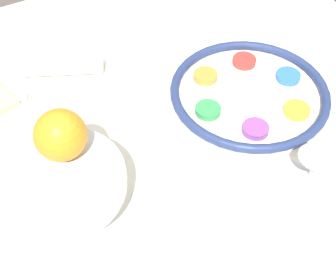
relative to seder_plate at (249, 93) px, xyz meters
The scene contains 9 objects.
dining_table 0.47m from the seder_plate, 17.41° to the right, with size 1.33×1.09×0.77m.
seder_plate is the anchor object (origin of this frame).
wine_glass 0.24m from the seder_plate, 82.96° to the left, with size 0.07×0.07×0.12m.
fruit_stand 0.47m from the seder_plate, 10.11° to the left, with size 0.22×0.22×0.11m.
orange_fruit 0.45m from the seder_plate, ahead, with size 0.09×0.09×0.09m.
napkin_roll 0.42m from the seder_plate, 41.26° to the right, with size 0.18×0.12×0.04m.
fork_left 0.27m from the seder_plate, 85.69° to the left, with size 0.07×0.20×0.01m.
fork_right 0.28m from the seder_plate, 79.48° to the left, with size 0.07×0.20×0.01m.
spoon 0.45m from the seder_plate, 45.42° to the right, with size 0.18×0.04×0.01m.
Camera 1 is at (0.29, 0.63, 1.48)m, focal length 50.00 mm.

